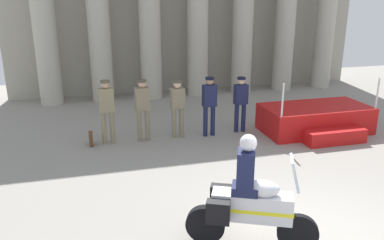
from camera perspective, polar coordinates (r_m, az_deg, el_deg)
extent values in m
plane|color=gray|center=(7.03, 17.91, -16.37)|extent=(28.00, 28.00, 0.00)
cube|color=#A49F91|center=(16.49, -0.14, 16.82)|extent=(14.62, 0.30, 7.16)
cylinder|color=#B2AD9E|center=(15.00, -21.04, 14.60)|extent=(0.82, 0.82, 6.64)
cylinder|color=#B2AD9E|center=(14.94, -13.64, 15.24)|extent=(0.82, 0.82, 6.64)
cylinder|color=#B2AD9E|center=(15.12, -6.27, 15.64)|extent=(0.82, 0.82, 6.64)
cylinder|color=#B2AD9E|center=(15.52, 0.85, 15.79)|extent=(0.82, 0.82, 6.64)
cylinder|color=#B2AD9E|center=(16.13, 7.53, 15.72)|extent=(0.82, 0.82, 6.64)
cylinder|color=#B2AD9E|center=(16.93, 13.64, 15.48)|extent=(0.82, 0.82, 6.64)
cylinder|color=#B2AD9E|center=(17.88, 19.13, 15.11)|extent=(0.82, 0.82, 6.64)
cube|color=#B71414|center=(12.04, 17.53, 0.20)|extent=(3.10, 1.55, 0.77)
cube|color=#B71414|center=(11.29, 20.16, -2.25)|extent=(1.70, 0.50, 0.39)
cylinder|color=silver|center=(10.51, 13.13, 2.84)|extent=(0.05, 0.05, 0.90)
cylinder|color=silver|center=(12.15, 25.52, 3.54)|extent=(0.05, 0.05, 0.90)
cylinder|color=#847A5B|center=(10.76, -12.77, -1.14)|extent=(0.13, 0.13, 0.89)
cylinder|color=#847A5B|center=(10.77, -11.61, -1.05)|extent=(0.13, 0.13, 0.89)
cube|color=#847A5B|center=(10.55, -12.46, 2.84)|extent=(0.40, 0.26, 0.64)
sphere|color=tan|center=(10.45, -12.61, 5.10)|extent=(0.21, 0.21, 0.21)
cylinder|color=#4F4937|center=(10.43, -12.64, 5.52)|extent=(0.24, 0.24, 0.06)
cylinder|color=#7A7056|center=(10.76, -7.70, -0.85)|extent=(0.13, 0.13, 0.88)
cylinder|color=#7A7056|center=(10.79, -6.54, -0.75)|extent=(0.13, 0.13, 0.88)
cube|color=#7A7056|center=(10.56, -7.27, 3.08)|extent=(0.40, 0.26, 0.62)
sphere|color=tan|center=(10.47, -7.36, 5.28)|extent=(0.21, 0.21, 0.21)
cylinder|color=#494334|center=(10.45, -7.38, 5.70)|extent=(0.24, 0.24, 0.06)
cylinder|color=#7A7056|center=(10.95, -2.66, -0.46)|extent=(0.13, 0.13, 0.86)
cylinder|color=#7A7056|center=(10.99, -1.54, -0.37)|extent=(0.13, 0.13, 0.86)
cube|color=#7A7056|center=(10.77, -2.14, 3.21)|extent=(0.40, 0.26, 0.58)
sphere|color=beige|center=(10.68, -2.17, 5.25)|extent=(0.21, 0.21, 0.21)
cylinder|color=#494334|center=(10.66, -2.17, 5.66)|extent=(0.24, 0.24, 0.06)
cylinder|color=#191E42|center=(11.07, 1.97, -0.19)|extent=(0.13, 0.13, 0.88)
cylinder|color=#191E42|center=(11.13, 3.06, -0.10)|extent=(0.13, 0.13, 0.88)
cube|color=#191E42|center=(10.89, 2.57, 3.58)|extent=(0.40, 0.26, 0.61)
sphere|color=tan|center=(10.80, 2.60, 5.70)|extent=(0.21, 0.21, 0.21)
cylinder|color=black|center=(10.78, 2.61, 6.11)|extent=(0.24, 0.24, 0.06)
cylinder|color=#191E42|center=(11.48, 6.52, 0.28)|extent=(0.13, 0.13, 0.85)
cylinder|color=#191E42|center=(11.56, 7.54, 0.37)|extent=(0.13, 0.13, 0.85)
cube|color=#191E42|center=(11.33, 7.17, 3.76)|extent=(0.40, 0.26, 0.57)
sphere|color=beige|center=(11.24, 7.24, 5.69)|extent=(0.21, 0.21, 0.21)
cylinder|color=black|center=(11.22, 7.26, 6.08)|extent=(0.24, 0.24, 0.06)
cylinder|color=black|center=(6.52, 15.21, -15.67)|extent=(0.62, 0.36, 0.64)
cylinder|color=black|center=(6.51, 1.98, -15.00)|extent=(0.64, 0.39, 0.64)
cube|color=silver|center=(6.27, 8.76, -12.37)|extent=(1.26, 0.81, 0.44)
ellipsoid|color=silver|center=(6.12, 10.32, -9.84)|extent=(0.61, 0.51, 0.26)
cube|color=yellow|center=(6.28, 8.75, -12.53)|extent=(1.28, 0.82, 0.06)
cube|color=silver|center=(6.01, 14.80, -7.48)|extent=(0.31, 0.43, 0.47)
cube|color=black|center=(6.51, 4.33, -10.97)|extent=(0.40, 0.31, 0.36)
cube|color=black|center=(6.06, 3.84, -13.30)|extent=(0.40, 0.31, 0.36)
cube|color=#191E42|center=(6.13, 7.75, -9.96)|extent=(0.51, 0.48, 0.14)
cube|color=#191E42|center=(5.97, 7.88, -6.98)|extent=(0.39, 0.44, 0.56)
sphere|color=silver|center=(5.82, 8.25, -3.32)|extent=(0.26, 0.26, 0.26)
cube|color=brown|center=(10.79, -14.57, -2.70)|extent=(0.10, 0.32, 0.36)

